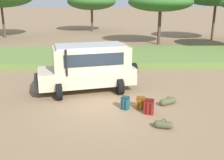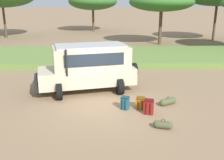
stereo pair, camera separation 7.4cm
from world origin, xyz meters
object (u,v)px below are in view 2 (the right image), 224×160
(duffel_bag_soft_canvas, at_px, (163,125))
(safari_vehicle, at_px, (89,67))
(backpack_beside_front_wheel, at_px, (140,103))
(duffel_bag_low_black_case, at_px, (168,101))
(acacia_tree_right_mid, at_px, (162,2))
(acacia_tree_centre_back, at_px, (93,1))
(backpack_near_rear_wheel, at_px, (125,103))
(backpack_cluster_center, at_px, (149,107))

(duffel_bag_soft_canvas, bearing_deg, safari_vehicle, 124.61)
(backpack_beside_front_wheel, distance_m, duffel_bag_low_black_case, 1.38)
(safari_vehicle, height_order, backpack_beside_front_wheel, safari_vehicle)
(duffel_bag_soft_canvas, height_order, acacia_tree_right_mid, acacia_tree_right_mid)
(safari_vehicle, bearing_deg, acacia_tree_right_mid, 65.81)
(backpack_beside_front_wheel, bearing_deg, acacia_tree_centre_back, 96.61)
(safari_vehicle, distance_m, duffel_bag_soft_canvas, 5.44)
(backpack_beside_front_wheel, distance_m, backpack_near_rear_wheel, 0.68)
(acacia_tree_centre_back, bearing_deg, backpack_beside_front_wheel, -83.39)
(backpack_near_rear_wheel, relative_size, duffel_bag_low_black_case, 0.68)
(duffel_bag_soft_canvas, relative_size, acacia_tree_centre_back, 0.10)
(safari_vehicle, xyz_separation_m, acacia_tree_centre_back, (-1.03, 27.14, 3.06))
(acacia_tree_right_mid, bearing_deg, acacia_tree_centre_back, 121.80)
(safari_vehicle, height_order, backpack_near_rear_wheel, safari_vehicle)
(backpack_cluster_center, distance_m, acacia_tree_centre_back, 30.70)
(safari_vehicle, relative_size, backpack_beside_front_wheel, 10.34)
(safari_vehicle, xyz_separation_m, backpack_near_rear_wheel, (1.73, -2.52, -1.01))
(backpack_cluster_center, relative_size, backpack_near_rear_wheel, 1.14)
(backpack_beside_front_wheel, height_order, duffel_bag_low_black_case, backpack_beside_front_wheel)
(backpack_beside_front_wheel, distance_m, backpack_cluster_center, 0.64)
(duffel_bag_low_black_case, bearing_deg, backpack_cluster_center, -136.53)
(backpack_beside_front_wheel, xyz_separation_m, duffel_bag_soft_canvas, (0.61, -1.89, -0.11))
(duffel_bag_low_black_case, xyz_separation_m, duffel_bag_soft_canvas, (-0.70, -2.30, -0.01))
(backpack_near_rear_wheel, bearing_deg, backpack_beside_front_wheel, 3.28)
(safari_vehicle, relative_size, acacia_tree_centre_back, 0.72)
(safari_vehicle, xyz_separation_m, backpack_beside_front_wheel, (2.40, -2.48, -1.04))
(backpack_beside_front_wheel, height_order, duffel_bag_soft_canvas, backpack_beside_front_wheel)
(duffel_bag_soft_canvas, distance_m, acacia_tree_right_mid, 19.94)
(acacia_tree_centre_back, bearing_deg, acacia_tree_right_mid, -58.20)
(duffel_bag_low_black_case, xyz_separation_m, acacia_tree_centre_back, (-4.75, 29.22, 4.20))
(backpack_beside_front_wheel, bearing_deg, duffel_bag_soft_canvas, -72.03)
(backpack_near_rear_wheel, distance_m, acacia_tree_right_mid, 18.44)
(safari_vehicle, distance_m, duffel_bag_low_black_case, 4.41)
(acacia_tree_centre_back, bearing_deg, backpack_near_rear_wheel, -84.69)
(backpack_beside_front_wheel, distance_m, acacia_tree_right_mid, 18.24)
(safari_vehicle, relative_size, backpack_near_rear_wheel, 9.53)
(duffel_bag_low_black_case, height_order, acacia_tree_centre_back, acacia_tree_centre_back)
(acacia_tree_centre_back, relative_size, acacia_tree_right_mid, 1.13)
(backpack_beside_front_wheel, relative_size, backpack_cluster_center, 0.81)
(backpack_cluster_center, xyz_separation_m, acacia_tree_right_mid, (3.96, 17.83, 4.05))
(duffel_bag_low_black_case, relative_size, acacia_tree_right_mid, 0.13)
(safari_vehicle, height_order, backpack_cluster_center, safari_vehicle)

